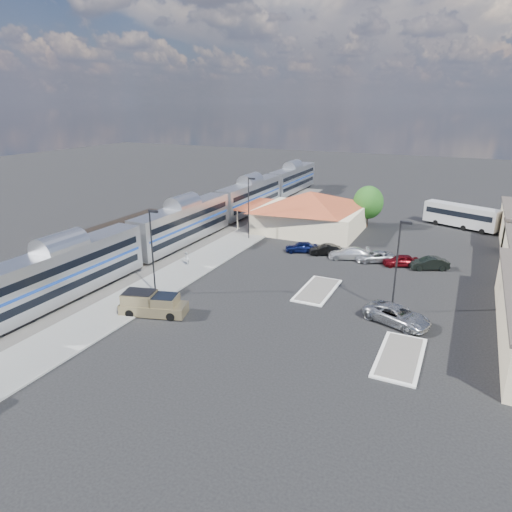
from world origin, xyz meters
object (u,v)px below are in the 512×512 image
at_px(station_depot, 310,211).
at_px(suv, 397,315).
at_px(coach_bus, 461,215).
at_px(pickup_truck, 154,304).

distance_m(station_depot, suv, 31.47).
distance_m(station_depot, coach_bus, 24.19).
relative_size(station_depot, suv, 3.05).
xyz_separation_m(station_depot, suv, (17.34, -26.16, -2.30)).
bearing_deg(pickup_truck, coach_bus, -44.29).
height_order(station_depot, coach_bus, station_depot).
height_order(station_depot, pickup_truck, station_depot).
bearing_deg(station_depot, coach_bus, 29.78).
bearing_deg(coach_bus, suv, -163.06).
relative_size(pickup_truck, suv, 1.09).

